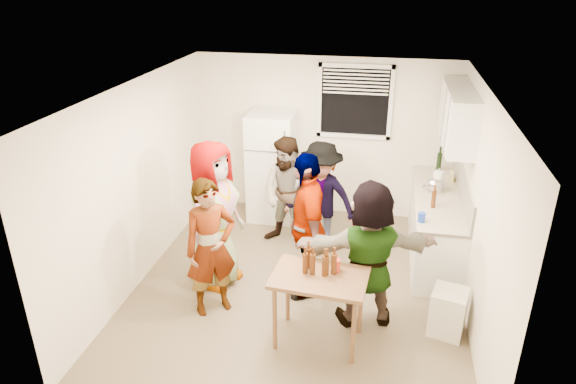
% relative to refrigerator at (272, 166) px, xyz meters
% --- Properties ---
extents(room, '(4.00, 4.50, 2.50)m').
position_rel_refrigerator_xyz_m(room, '(0.75, -1.88, -0.85)').
color(room, white).
rests_on(room, ground).
extents(window, '(1.12, 0.10, 1.06)m').
position_rel_refrigerator_xyz_m(window, '(1.20, 0.33, 1.00)').
color(window, white).
rests_on(window, room).
extents(refrigerator, '(0.70, 0.70, 1.70)m').
position_rel_refrigerator_xyz_m(refrigerator, '(0.00, 0.00, 0.00)').
color(refrigerator, white).
rests_on(refrigerator, ground).
extents(counter_lower, '(0.60, 2.20, 0.86)m').
position_rel_refrigerator_xyz_m(counter_lower, '(2.45, -0.73, -0.42)').
color(counter_lower, white).
rests_on(counter_lower, ground).
extents(countertop, '(0.64, 2.22, 0.04)m').
position_rel_refrigerator_xyz_m(countertop, '(2.45, -0.73, 0.03)').
color(countertop, beige).
rests_on(countertop, counter_lower).
extents(backsplash, '(0.03, 2.20, 0.36)m').
position_rel_refrigerator_xyz_m(backsplash, '(2.74, -0.73, 0.23)').
color(backsplash, beige).
rests_on(backsplash, countertop).
extents(upper_cabinets, '(0.34, 1.60, 0.70)m').
position_rel_refrigerator_xyz_m(upper_cabinets, '(2.58, -0.53, 1.10)').
color(upper_cabinets, white).
rests_on(upper_cabinets, room).
extents(kettle, '(0.33, 0.31, 0.22)m').
position_rel_refrigerator_xyz_m(kettle, '(2.40, -0.61, 0.05)').
color(kettle, silver).
rests_on(kettle, countertop).
extents(paper_towel, '(0.13, 0.13, 0.29)m').
position_rel_refrigerator_xyz_m(paper_towel, '(2.43, -0.60, 0.05)').
color(paper_towel, white).
rests_on(paper_towel, countertop).
extents(wine_bottle, '(0.07, 0.07, 0.28)m').
position_rel_refrigerator_xyz_m(wine_bottle, '(2.50, 0.16, 0.05)').
color(wine_bottle, black).
rests_on(wine_bottle, countertop).
extents(beer_bottle_counter, '(0.06, 0.06, 0.22)m').
position_rel_refrigerator_xyz_m(beer_bottle_counter, '(2.35, -1.13, 0.05)').
color(beer_bottle_counter, '#47230C').
rests_on(beer_bottle_counter, countertop).
extents(blue_cup, '(0.09, 0.09, 0.12)m').
position_rel_refrigerator_xyz_m(blue_cup, '(2.19, -1.57, 0.05)').
color(blue_cup, '#1839AD').
rests_on(blue_cup, countertop).
extents(picture_frame, '(0.02, 0.16, 0.13)m').
position_rel_refrigerator_xyz_m(picture_frame, '(2.67, -0.17, 0.12)').
color(picture_frame, '#ECD34B').
rests_on(picture_frame, countertop).
extents(trash_bin, '(0.44, 0.44, 0.53)m').
position_rel_refrigerator_xyz_m(trash_bin, '(2.51, -2.44, -0.60)').
color(trash_bin, silver).
rests_on(trash_bin, ground).
extents(serving_table, '(1.02, 0.72, 0.82)m').
position_rel_refrigerator_xyz_m(serving_table, '(1.14, -2.85, -0.85)').
color(serving_table, brown).
rests_on(serving_table, ground).
extents(beer_bottle_table, '(0.06, 0.06, 0.22)m').
position_rel_refrigerator_xyz_m(beer_bottle_table, '(0.98, -2.81, -0.03)').
color(beer_bottle_table, '#47230C').
rests_on(beer_bottle_table, serving_table).
extents(red_cup, '(0.10, 0.10, 0.13)m').
position_rel_refrigerator_xyz_m(red_cup, '(1.29, -2.71, -0.03)').
color(red_cup, red).
rests_on(red_cup, serving_table).
extents(guest_grey, '(2.07, 1.44, 0.60)m').
position_rel_refrigerator_xyz_m(guest_grey, '(-0.29, -1.96, -0.85)').
color(guest_grey, '#979797').
rests_on(guest_grey, ground).
extents(guest_stripe, '(1.49, 1.66, 0.39)m').
position_rel_refrigerator_xyz_m(guest_stripe, '(-0.14, -2.52, -0.85)').
color(guest_stripe, '#141933').
rests_on(guest_stripe, ground).
extents(guest_back_left, '(1.23, 1.77, 0.61)m').
position_rel_refrigerator_xyz_m(guest_back_left, '(0.43, -0.86, -0.85)').
color(guest_back_left, brown).
rests_on(guest_back_left, ground).
extents(guest_back_right, '(1.40, 1.82, 0.60)m').
position_rel_refrigerator_xyz_m(guest_back_right, '(0.89, -0.95, -0.85)').
color(guest_back_right, '#434348').
rests_on(guest_back_right, ground).
extents(guest_black, '(2.07, 1.62, 0.44)m').
position_rel_refrigerator_xyz_m(guest_black, '(0.85, -1.95, -0.85)').
color(guest_black, black).
rests_on(guest_black, ground).
extents(guest_orange, '(1.95, 2.04, 0.50)m').
position_rel_refrigerator_xyz_m(guest_orange, '(1.61, -2.39, -0.85)').
color(guest_orange, '#F7A549').
rests_on(guest_orange, ground).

